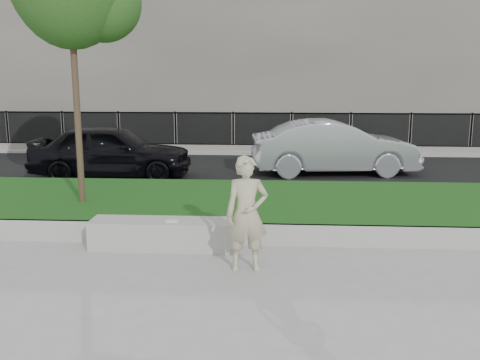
# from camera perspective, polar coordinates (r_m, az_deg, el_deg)

# --- Properties ---
(ground) EXTENTS (90.00, 90.00, 0.00)m
(ground) POSITION_cam_1_polar(r_m,az_deg,el_deg) (8.73, -2.67, -9.02)
(ground) COLOR gray
(ground) RESTS_ON ground
(grass_bank) EXTENTS (34.00, 4.00, 0.40)m
(grass_bank) POSITION_cam_1_polar(r_m,az_deg,el_deg) (11.53, -1.08, -2.91)
(grass_bank) COLOR #11360D
(grass_bank) RESTS_ON ground
(grass_kerb) EXTENTS (34.00, 0.08, 0.40)m
(grass_kerb) POSITION_cam_1_polar(r_m,az_deg,el_deg) (9.65, -2.02, -5.77)
(grass_kerb) COLOR gray
(grass_kerb) RESTS_ON ground
(street) EXTENTS (34.00, 7.00, 0.04)m
(street) POSITION_cam_1_polar(r_m,az_deg,el_deg) (16.93, 0.42, 1.06)
(street) COLOR black
(street) RESTS_ON ground
(far_pavement) EXTENTS (34.00, 3.00, 0.12)m
(far_pavement) POSITION_cam_1_polar(r_m,az_deg,el_deg) (21.36, 1.08, 3.31)
(far_pavement) COLOR gray
(far_pavement) RESTS_ON ground
(iron_fence) EXTENTS (32.00, 0.30, 1.50)m
(iron_fence) POSITION_cam_1_polar(r_m,az_deg,el_deg) (20.31, 0.96, 4.27)
(iron_fence) COLOR slate
(iron_fence) RESTS_ON far_pavement
(building_facade) EXTENTS (34.00, 10.00, 10.00)m
(building_facade) POSITION_cam_1_polar(r_m,az_deg,el_deg) (28.22, 1.76, 15.30)
(building_facade) COLOR #59564E
(building_facade) RESTS_ON ground
(stone_bench) EXTENTS (2.48, 0.62, 0.51)m
(stone_bench) POSITION_cam_1_polar(r_m,az_deg,el_deg) (9.56, -8.40, -5.71)
(stone_bench) COLOR gray
(stone_bench) RESTS_ON ground
(man) EXTENTS (0.70, 0.51, 1.80)m
(man) POSITION_cam_1_polar(r_m,az_deg,el_deg) (8.26, 0.72, -3.63)
(man) COLOR #B2AB89
(man) RESTS_ON ground
(book) EXTENTS (0.24, 0.19, 0.02)m
(book) POSITION_cam_1_polar(r_m,az_deg,el_deg) (9.36, -7.27, -4.35)
(book) COLOR beige
(book) RESTS_ON stone_bench
(car_dark) EXTENTS (4.65, 2.00, 1.56)m
(car_dark) POSITION_cam_1_polar(r_m,az_deg,el_deg) (15.92, -13.56, 3.01)
(car_dark) COLOR black
(car_dark) RESTS_ON street
(car_silver) EXTENTS (5.07, 2.26, 1.62)m
(car_silver) POSITION_cam_1_polar(r_m,az_deg,el_deg) (16.34, 9.99, 3.46)
(car_silver) COLOR #9FA2A7
(car_silver) RESTS_ON street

